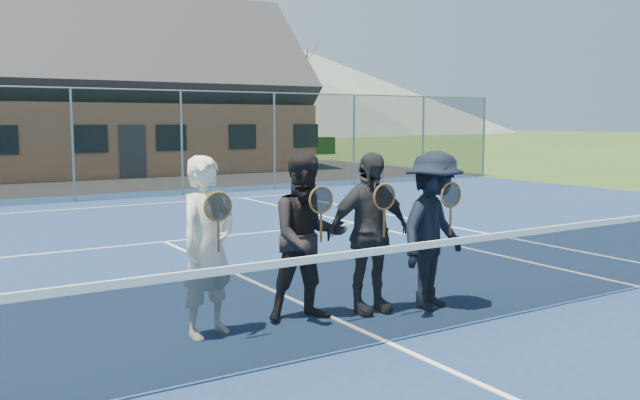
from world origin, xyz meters
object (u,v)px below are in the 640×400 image
object	(u,v)px
clubhouse	(114,77)
player_a	(208,246)
player_b	(308,237)
player_c	(369,233)
tennis_net	(387,290)
player_d	(434,230)

from	to	relation	value
clubhouse	player_a	bearing A→B (deg)	-103.20
player_b	player_c	bearing A→B (deg)	-9.24
tennis_net	player_c	xyz separation A→B (m)	(0.47, 0.94, 0.38)
player_b	player_d	size ratio (longest dim) A/B	1.00
clubhouse	player_c	distance (m)	23.52
player_c	clubhouse	bearing A→B (deg)	81.31
clubhouse	player_a	world-z (taller)	clubhouse
player_b	player_d	distance (m)	1.50
tennis_net	player_a	xyz separation A→B (m)	(-1.37, 1.12, 0.38)
player_c	tennis_net	bearing A→B (deg)	-116.73
clubhouse	player_b	world-z (taller)	clubhouse
player_a	player_d	bearing A→B (deg)	-9.42
clubhouse	player_d	bearing A→B (deg)	-96.85
clubhouse	player_c	world-z (taller)	clubhouse
clubhouse	player_b	size ratio (longest dim) A/B	8.67
tennis_net	player_c	size ratio (longest dim) A/B	6.49
player_a	player_b	world-z (taller)	same
clubhouse	tennis_net	bearing A→B (deg)	-99.46
tennis_net	player_a	world-z (taller)	player_a
clubhouse	player_d	world-z (taller)	clubhouse
tennis_net	player_d	size ratio (longest dim) A/B	6.49
player_d	clubhouse	bearing A→B (deg)	83.15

